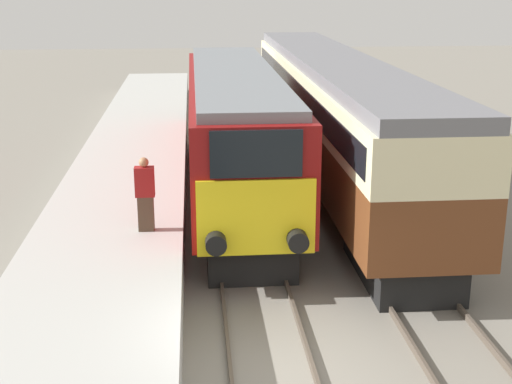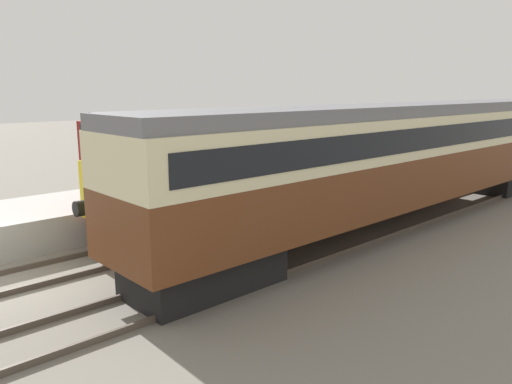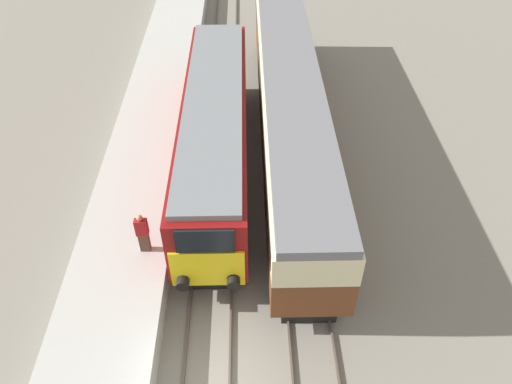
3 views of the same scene
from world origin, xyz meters
name	(u,v)px [view 3 (image 3 of 3)]	position (x,y,z in m)	size (l,w,h in m)	color
platform_left	(136,202)	(-3.30, 8.00, 0.52)	(3.50, 50.00, 1.03)	#A8A8A3
rails_near_track	(213,263)	(0.00, 5.00, 0.07)	(1.51, 60.00, 0.14)	#4C4238
rails_far_track	(302,262)	(3.40, 5.00, 0.07)	(1.50, 60.00, 0.14)	#4C4238
locomotive	(215,131)	(0.00, 10.67, 2.22)	(2.70, 15.18, 3.96)	black
passenger_carriage	(290,100)	(3.40, 12.70, 2.51)	(2.75, 21.53, 4.11)	black
person_on_platform	(143,233)	(-2.38, 4.92, 1.89)	(0.44, 0.26, 1.72)	#473828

